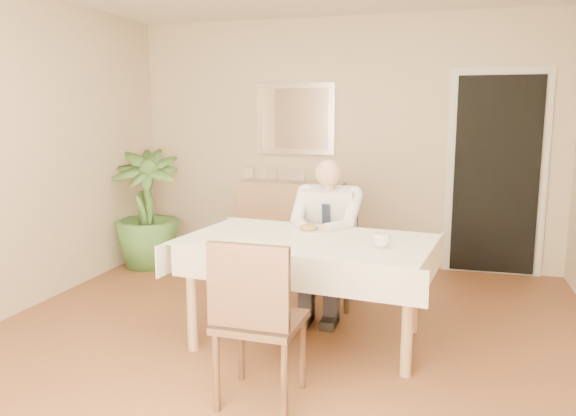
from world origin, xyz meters
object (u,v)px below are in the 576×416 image
(chair_far, at_px, (332,247))
(seated_man, at_px, (325,230))
(coffee_mug, at_px, (382,240))
(dining_table, at_px, (308,250))
(sideboard, at_px, (291,223))
(chair_near, at_px, (256,314))
(potted_palm, at_px, (146,209))

(chair_far, distance_m, seated_man, 0.35)
(coffee_mug, bearing_deg, dining_table, 166.59)
(chair_far, height_order, seated_man, seated_man)
(dining_table, xyz_separation_m, seated_man, (-0.00, 0.59, 0.02))
(chair_far, xyz_separation_m, coffee_mug, (0.53, -1.00, 0.32))
(chair_far, bearing_deg, coffee_mug, -58.42)
(chair_far, distance_m, sideboard, 1.34)
(chair_near, height_order, potted_palm, potted_palm)
(seated_man, bearing_deg, potted_palm, 157.20)
(seated_man, bearing_deg, sideboard, 115.17)
(potted_palm, bearing_deg, seated_man, -22.80)
(potted_palm, bearing_deg, dining_table, -35.05)
(chair_near, distance_m, seated_man, 1.57)
(chair_near, bearing_deg, sideboard, 103.54)
(seated_man, height_order, coffee_mug, seated_man)
(dining_table, xyz_separation_m, coffee_mug, (0.53, -0.13, 0.13))
(dining_table, distance_m, seated_man, 0.59)
(seated_man, bearing_deg, chair_far, 90.00)
(seated_man, relative_size, coffee_mug, 10.96)
(sideboard, bearing_deg, chair_near, -75.42)
(chair_near, distance_m, sideboard, 3.06)
(dining_table, distance_m, chair_far, 0.90)
(chair_far, bearing_deg, potted_palm, 167.99)
(chair_near, distance_m, potted_palm, 3.20)
(seated_man, xyz_separation_m, potted_palm, (-2.11, 0.89, -0.07))
(chair_near, bearing_deg, dining_table, 88.61)
(dining_table, height_order, chair_far, chair_far)
(chair_near, distance_m, coffee_mug, 1.05)
(dining_table, relative_size, chair_far, 2.13)
(coffee_mug, xyz_separation_m, potted_palm, (-2.63, 1.60, -0.18))
(dining_table, xyz_separation_m, chair_far, (-0.00, 0.88, -0.19))
(chair_near, relative_size, seated_man, 0.77)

